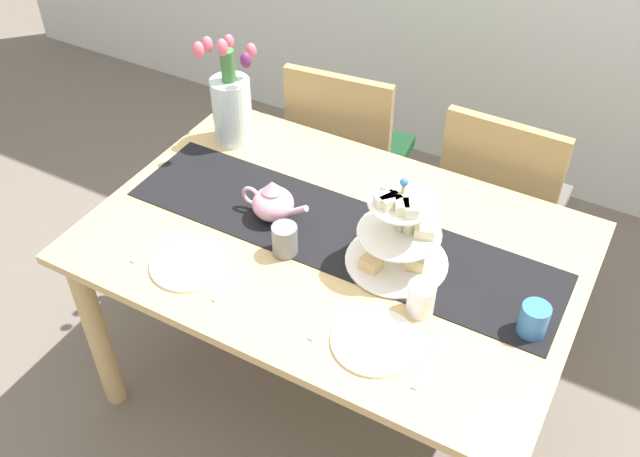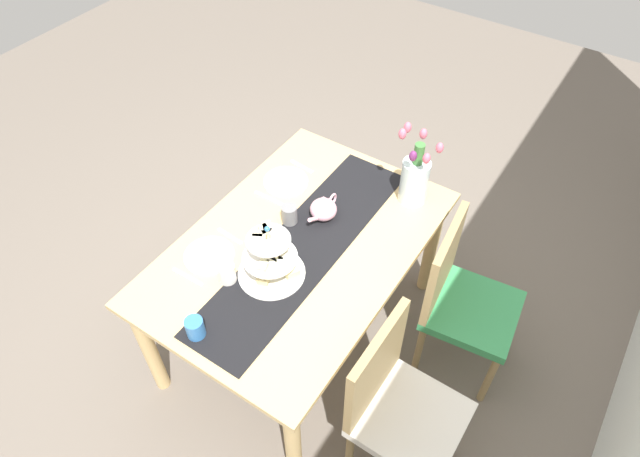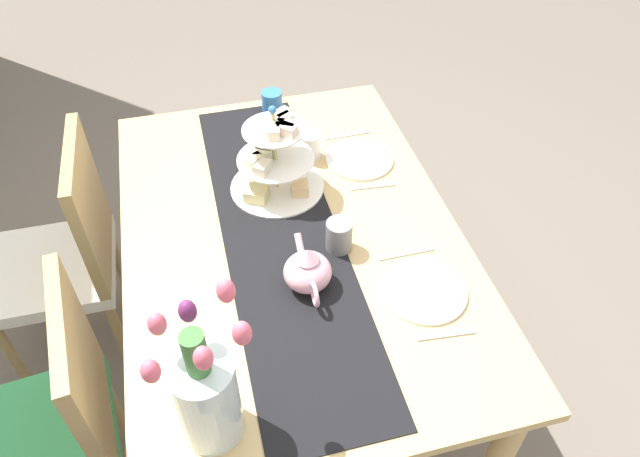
{
  "view_description": "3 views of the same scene",
  "coord_description": "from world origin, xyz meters",
  "px_view_note": "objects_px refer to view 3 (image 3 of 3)",
  "views": [
    {
      "loc": [
        0.73,
        -1.4,
        2.18
      ],
      "look_at": [
        -0.03,
        -0.03,
        0.79
      ],
      "focal_mm": 39.84,
      "sensor_mm": 36.0,
      "label": 1
    },
    {
      "loc": [
        1.37,
        1.03,
        2.7
      ],
      "look_at": [
        -0.09,
        0.06,
        0.8
      ],
      "focal_mm": 31.44,
      "sensor_mm": 36.0,
      "label": 2
    },
    {
      "loc": [
        -1.23,
        0.23,
        1.98
      ],
      "look_at": [
        -0.09,
        -0.07,
        0.82
      ],
      "focal_mm": 33.3,
      "sensor_mm": 36.0,
      "label": 3
    }
  ],
  "objects_px": {
    "tulip_vase": "(206,393)",
    "dinner_plate_right": "(360,159)",
    "knife_left": "(406,253)",
    "mug_orange": "(272,104)",
    "fork_right": "(373,186)",
    "dining_table": "(292,256)",
    "teapot": "(308,271)",
    "dinner_plate_left": "(425,291)",
    "fork_left": "(446,334)",
    "chair_left": "(56,423)",
    "mug_grey": "(339,235)",
    "mug_white_text": "(310,146)",
    "tiered_cake_stand": "(274,162)",
    "knife_right": "(348,135)",
    "chair_right": "(68,252)"
  },
  "relations": [
    {
      "from": "tulip_vase",
      "to": "dinner_plate_left",
      "type": "distance_m",
      "value": 0.66
    },
    {
      "from": "chair_left",
      "to": "mug_orange",
      "type": "height_order",
      "value": "chair_left"
    },
    {
      "from": "dinner_plate_left",
      "to": "fork_right",
      "type": "relative_size",
      "value": 1.53
    },
    {
      "from": "dinner_plate_left",
      "to": "teapot",
      "type": "bearing_deg",
      "value": 71.37
    },
    {
      "from": "knife_left",
      "to": "fork_right",
      "type": "distance_m",
      "value": 0.31
    },
    {
      "from": "tiered_cake_stand",
      "to": "mug_white_text",
      "type": "xyz_separation_m",
      "value": [
        0.14,
        -0.14,
        -0.06
      ]
    },
    {
      "from": "chair_left",
      "to": "fork_right",
      "type": "xyz_separation_m",
      "value": [
        0.46,
        -1.02,
        0.24
      ]
    },
    {
      "from": "knife_left",
      "to": "knife_right",
      "type": "distance_m",
      "value": 0.6
    },
    {
      "from": "dinner_plate_right",
      "to": "fork_right",
      "type": "height_order",
      "value": "dinner_plate_right"
    },
    {
      "from": "tulip_vase",
      "to": "knife_left",
      "type": "relative_size",
      "value": 2.53
    },
    {
      "from": "dining_table",
      "to": "mug_white_text",
      "type": "bearing_deg",
      "value": -22.34
    },
    {
      "from": "dinner_plate_left",
      "to": "knife_left",
      "type": "bearing_deg",
      "value": 0.0
    },
    {
      "from": "tulip_vase",
      "to": "mug_orange",
      "type": "bearing_deg",
      "value": -17.1
    },
    {
      "from": "dinner_plate_left",
      "to": "mug_white_text",
      "type": "relative_size",
      "value": 2.42
    },
    {
      "from": "dining_table",
      "to": "tulip_vase",
      "type": "relative_size",
      "value": 3.4
    },
    {
      "from": "knife_left",
      "to": "knife_right",
      "type": "height_order",
      "value": "same"
    },
    {
      "from": "chair_left",
      "to": "tulip_vase",
      "type": "xyz_separation_m",
      "value": [
        -0.24,
        -0.42,
        0.38
      ]
    },
    {
      "from": "mug_grey",
      "to": "dinner_plate_left",
      "type": "bearing_deg",
      "value": -140.15
    },
    {
      "from": "teapot",
      "to": "mug_grey",
      "type": "bearing_deg",
      "value": -46.02
    },
    {
      "from": "mug_white_text",
      "to": "dinner_plate_left",
      "type": "bearing_deg",
      "value": -166.25
    },
    {
      "from": "fork_left",
      "to": "knife_left",
      "type": "bearing_deg",
      "value": 0.0
    },
    {
      "from": "chair_left",
      "to": "tiered_cake_stand",
      "type": "relative_size",
      "value": 2.99
    },
    {
      "from": "tiered_cake_stand",
      "to": "knife_left",
      "type": "xyz_separation_m",
      "value": [
        -0.37,
        -0.3,
        -0.11
      ]
    },
    {
      "from": "fork_right",
      "to": "mug_grey",
      "type": "height_order",
      "value": "mug_grey"
    },
    {
      "from": "tulip_vase",
      "to": "mug_grey",
      "type": "distance_m",
      "value": 0.63
    },
    {
      "from": "fork_right",
      "to": "mug_orange",
      "type": "xyz_separation_m",
      "value": [
        0.49,
        0.23,
        0.04
      ]
    },
    {
      "from": "mug_orange",
      "to": "dining_table",
      "type": "bearing_deg",
      "value": 173.87
    },
    {
      "from": "chair_right",
      "to": "mug_orange",
      "type": "bearing_deg",
      "value": -69.2
    },
    {
      "from": "tulip_vase",
      "to": "dining_table",
      "type": "bearing_deg",
      "value": -27.94
    },
    {
      "from": "chair_right",
      "to": "dinner_plate_left",
      "type": "relative_size",
      "value": 3.96
    },
    {
      "from": "fork_left",
      "to": "mug_grey",
      "type": "xyz_separation_m",
      "value": [
        0.36,
        0.18,
        0.05
      ]
    },
    {
      "from": "tulip_vase",
      "to": "dinner_plate_right",
      "type": "bearing_deg",
      "value": -35.29
    },
    {
      "from": "mug_orange",
      "to": "dinner_plate_left",
      "type": "bearing_deg",
      "value": -166.09
    },
    {
      "from": "dining_table",
      "to": "teapot",
      "type": "height_order",
      "value": "teapot"
    },
    {
      "from": "knife_left",
      "to": "mug_orange",
      "type": "relative_size",
      "value": 1.79
    },
    {
      "from": "fork_left",
      "to": "mug_white_text",
      "type": "distance_m",
      "value": 0.82
    },
    {
      "from": "chair_right",
      "to": "knife_left",
      "type": "xyz_separation_m",
      "value": [
        -0.5,
        -1.02,
        0.24
      ]
    },
    {
      "from": "tulip_vase",
      "to": "dinner_plate_right",
      "type": "relative_size",
      "value": 1.87
    },
    {
      "from": "knife_left",
      "to": "mug_white_text",
      "type": "height_order",
      "value": "mug_white_text"
    },
    {
      "from": "knife_left",
      "to": "dining_table",
      "type": "bearing_deg",
      "value": 60.56
    },
    {
      "from": "tulip_vase",
      "to": "mug_grey",
      "type": "relative_size",
      "value": 4.53
    },
    {
      "from": "chair_right",
      "to": "tulip_vase",
      "type": "height_order",
      "value": "tulip_vase"
    },
    {
      "from": "knife_left",
      "to": "fork_right",
      "type": "height_order",
      "value": "same"
    },
    {
      "from": "fork_left",
      "to": "mug_grey",
      "type": "distance_m",
      "value": 0.41
    },
    {
      "from": "teapot",
      "to": "dinner_plate_left",
      "type": "relative_size",
      "value": 1.04
    },
    {
      "from": "chair_left",
      "to": "knife_left",
      "type": "relative_size",
      "value": 5.35
    },
    {
      "from": "dining_table",
      "to": "teapot",
      "type": "distance_m",
      "value": 0.27
    },
    {
      "from": "tiered_cake_stand",
      "to": "dinner_plate_right",
      "type": "bearing_deg",
      "value": -75.57
    },
    {
      "from": "chair_left",
      "to": "mug_orange",
      "type": "distance_m",
      "value": 1.26
    },
    {
      "from": "teapot",
      "to": "fork_left",
      "type": "distance_m",
      "value": 0.39
    }
  ]
}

